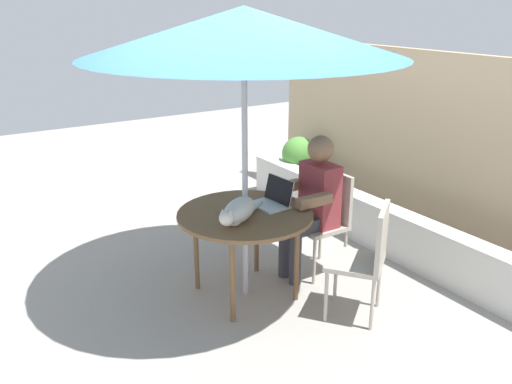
% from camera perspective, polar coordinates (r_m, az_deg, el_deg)
% --- Properties ---
extents(ground_plane, '(14.00, 14.00, 0.00)m').
position_cam_1_polar(ground_plane, '(4.54, -1.08, -10.59)').
color(ground_plane, gray).
extents(fence_back, '(4.64, 0.08, 1.84)m').
position_cam_1_polar(fence_back, '(5.53, 18.07, 4.30)').
color(fence_back, tan).
rests_on(fence_back, ground).
extents(planter_wall_low, '(4.18, 0.20, 0.45)m').
position_cam_1_polar(planter_wall_low, '(5.33, 13.23, -3.68)').
color(planter_wall_low, beige).
rests_on(planter_wall_low, ground).
extents(patio_table, '(1.06, 1.06, 0.72)m').
position_cam_1_polar(patio_table, '(4.25, -1.14, -2.86)').
color(patio_table, brown).
rests_on(patio_table, ground).
extents(patio_umbrella, '(2.32, 2.32, 2.24)m').
position_cam_1_polar(patio_umbrella, '(3.93, -1.28, 16.42)').
color(patio_umbrella, '#B7B7BC').
rests_on(patio_umbrella, ground).
extents(chair_occupied, '(0.40, 0.40, 0.89)m').
position_cam_1_polar(chair_occupied, '(4.75, 7.40, -2.30)').
color(chair_occupied, '#B2A899').
rests_on(chair_occupied, ground).
extents(chair_empty, '(0.56, 0.56, 0.89)m').
position_cam_1_polar(chair_empty, '(4.09, 11.59, -6.30)').
color(chair_empty, '#B2A899').
rests_on(chair_empty, ground).
extents(person_seated, '(0.48, 0.48, 1.23)m').
position_cam_1_polar(person_seated, '(4.60, 5.98, -0.74)').
color(person_seated, maroon).
rests_on(person_seated, ground).
extents(laptop, '(0.32, 0.28, 0.21)m').
position_cam_1_polar(laptop, '(4.37, 1.88, -0.56)').
color(laptop, silver).
rests_on(laptop, patio_table).
extents(cat, '(0.40, 0.57, 0.17)m').
position_cam_1_polar(cat, '(4.03, -1.90, -2.04)').
color(cat, silver).
rests_on(cat, patio_table).
extents(potted_plant_near_fence, '(0.40, 0.40, 0.74)m').
position_cam_1_polar(potted_plant_near_fence, '(6.59, 4.47, 3.13)').
color(potted_plant_near_fence, '#595654').
rests_on(potted_plant_near_fence, ground).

